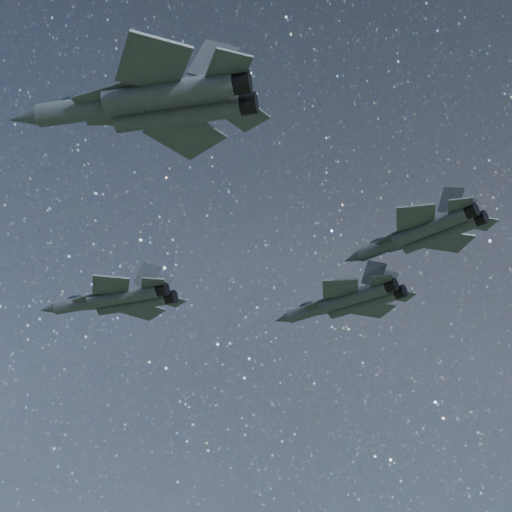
% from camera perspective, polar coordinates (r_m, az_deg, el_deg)
% --- Properties ---
extents(jet_lead, '(17.21, 12.24, 4.38)m').
position_cam_1_polar(jet_lead, '(79.19, -11.04, -3.42)').
color(jet_lead, '#343C41').
extents(jet_left, '(16.92, 11.32, 4.28)m').
position_cam_1_polar(jet_left, '(77.89, 7.31, -3.60)').
color(jet_left, '#343C41').
extents(jet_right, '(20.14, 14.03, 5.06)m').
position_cam_1_polar(jet_right, '(53.75, -8.27, 12.04)').
color(jet_right, '#343C41').
extents(jet_slot, '(16.11, 10.60, 4.13)m').
position_cam_1_polar(jet_slot, '(71.57, 13.19, 1.82)').
color(jet_slot, '#343C41').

